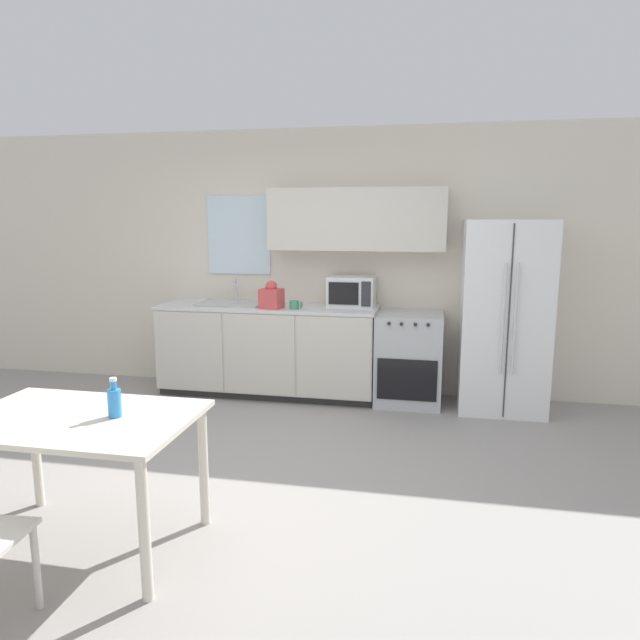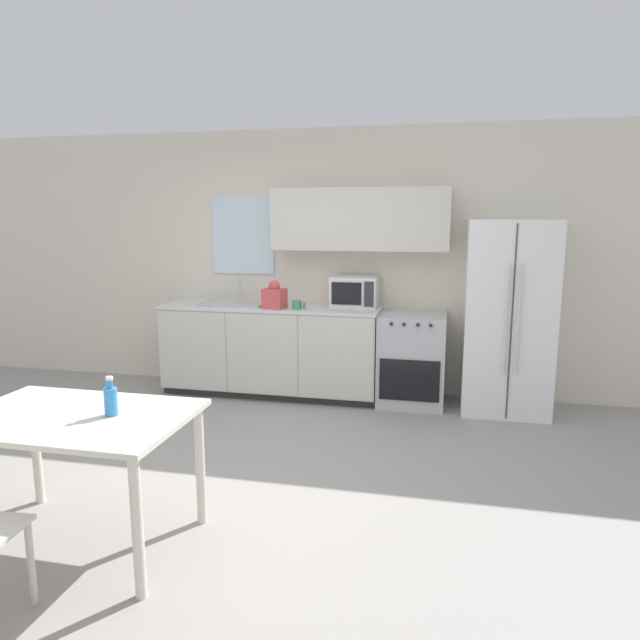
{
  "view_description": "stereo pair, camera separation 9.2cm",
  "coord_description": "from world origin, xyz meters",
  "px_view_note": "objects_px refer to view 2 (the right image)",
  "views": [
    {
      "loc": [
        1.16,
        -3.58,
        1.81
      ],
      "look_at": [
        0.34,
        0.56,
        1.05
      ],
      "focal_mm": 32.0,
      "sensor_mm": 36.0,
      "label": 1
    },
    {
      "loc": [
        1.25,
        -3.56,
        1.81
      ],
      "look_at": [
        0.34,
        0.56,
        1.05
      ],
      "focal_mm": 32.0,
      "sensor_mm": 36.0,
      "label": 2
    }
  ],
  "objects_px": {
    "oven_range": "(412,359)",
    "dining_table": "(75,432)",
    "microwave": "(355,291)",
    "coffee_mug": "(298,305)",
    "refrigerator": "(508,317)",
    "drink_bottle": "(111,400)"
  },
  "relations": [
    {
      "from": "refrigerator",
      "to": "drink_bottle",
      "type": "relative_size",
      "value": 8.29
    },
    {
      "from": "oven_range",
      "to": "dining_table",
      "type": "bearing_deg",
      "value": -119.52
    },
    {
      "from": "microwave",
      "to": "dining_table",
      "type": "distance_m",
      "value": 3.22
    },
    {
      "from": "oven_range",
      "to": "drink_bottle",
      "type": "height_order",
      "value": "drink_bottle"
    },
    {
      "from": "coffee_mug",
      "to": "drink_bottle",
      "type": "bearing_deg",
      "value": -97.08
    },
    {
      "from": "dining_table",
      "to": "coffee_mug",
      "type": "bearing_deg",
      "value": 78.78
    },
    {
      "from": "oven_range",
      "to": "drink_bottle",
      "type": "distance_m",
      "value": 3.24
    },
    {
      "from": "coffee_mug",
      "to": "drink_bottle",
      "type": "xyz_separation_m",
      "value": [
        -0.33,
        -2.69,
        -0.13
      ]
    },
    {
      "from": "refrigerator",
      "to": "drink_bottle",
      "type": "distance_m",
      "value": 3.67
    },
    {
      "from": "refrigerator",
      "to": "coffee_mug",
      "type": "relative_size",
      "value": 14.08
    },
    {
      "from": "refrigerator",
      "to": "drink_bottle",
      "type": "xyz_separation_m",
      "value": [
        -2.31,
        -2.85,
        -0.05
      ]
    },
    {
      "from": "refrigerator",
      "to": "dining_table",
      "type": "relative_size",
      "value": 1.44
    },
    {
      "from": "oven_range",
      "to": "microwave",
      "type": "bearing_deg",
      "value": 169.9
    },
    {
      "from": "oven_range",
      "to": "dining_table",
      "type": "relative_size",
      "value": 0.72
    },
    {
      "from": "microwave",
      "to": "refrigerator",
      "type": "bearing_deg",
      "value": -5.01
    },
    {
      "from": "microwave",
      "to": "coffee_mug",
      "type": "xyz_separation_m",
      "value": [
        -0.52,
        -0.28,
        -0.11
      ]
    },
    {
      "from": "microwave",
      "to": "dining_table",
      "type": "xyz_separation_m",
      "value": [
        -1.06,
        -3.01,
        -0.42
      ]
    },
    {
      "from": "refrigerator",
      "to": "coffee_mug",
      "type": "height_order",
      "value": "refrigerator"
    },
    {
      "from": "oven_range",
      "to": "refrigerator",
      "type": "relative_size",
      "value": 0.5
    },
    {
      "from": "coffee_mug",
      "to": "drink_bottle",
      "type": "relative_size",
      "value": 0.59
    },
    {
      "from": "refrigerator",
      "to": "microwave",
      "type": "distance_m",
      "value": 1.48
    },
    {
      "from": "coffee_mug",
      "to": "dining_table",
      "type": "distance_m",
      "value": 2.8
    }
  ]
}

